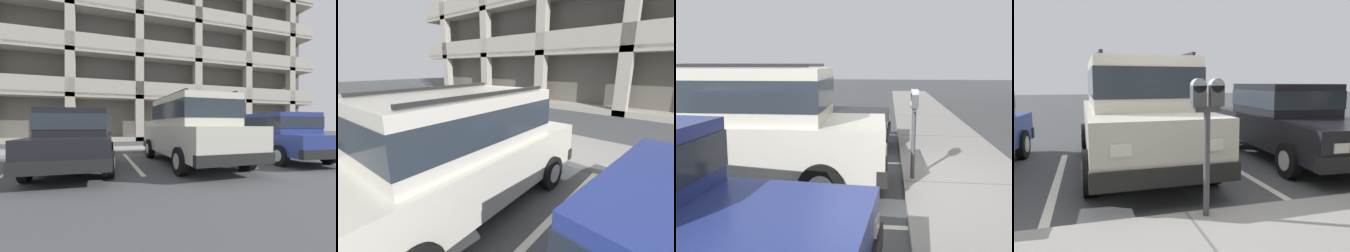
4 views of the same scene
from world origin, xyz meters
The scene contains 5 objects.
ground_plane centered at (0.00, 0.00, -0.05)m, with size 80.00×80.00×0.10m.
parking_stall_lines centered at (1.54, -1.40, 0.00)m, with size 12.42×4.80×0.01m.
silver_suv centered at (0.15, -2.49, 1.09)m, with size 2.08×4.81×2.03m.
red_sedan centered at (-3.03, -2.39, 0.82)m, with size 2.01×4.57×1.54m.
parking_meter_near centered at (-0.19, 0.35, 1.24)m, with size 0.35×0.12×1.50m.
Camera 4 is at (1.03, 3.60, 1.58)m, focal length 35.00 mm.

